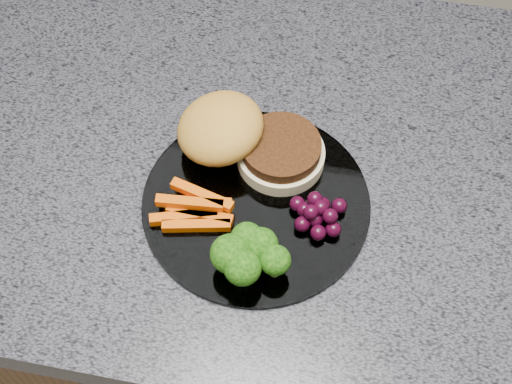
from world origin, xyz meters
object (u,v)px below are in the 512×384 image
at_px(island_cabinet, 267,308).
at_px(grape_bunch, 318,214).
at_px(burger, 242,139).
at_px(plate, 256,203).

bearing_deg(island_cabinet, grape_bunch, -52.10).
relative_size(burger, grape_bunch, 2.96).
height_order(island_cabinet, burger, burger).
xyz_separation_m(island_cabinet, grape_bunch, (0.07, -0.08, 0.49)).
bearing_deg(grape_bunch, burger, 143.13).
distance_m(plate, burger, 0.08).
distance_m(burger, grape_bunch, 0.13).
bearing_deg(burger, grape_bunch, -45.30).
bearing_deg(plate, island_cabinet, 85.20).
bearing_deg(island_cabinet, plate, -94.80).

